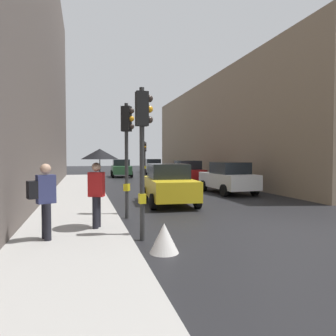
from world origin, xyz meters
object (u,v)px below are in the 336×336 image
object	(u,v)px
car_silver_hatchback	(153,167)
traffic_light_near_right	(127,139)
traffic_light_far_median	(145,153)
car_green_estate	(121,168)
traffic_light_near_left	(143,136)
car_red_sedan	(187,172)
warning_sign_triangle	(164,238)
pedestrian_with_umbrella	(99,166)
car_yellow_taxi	(169,184)
pedestrian_with_grey_backpack	(44,197)
car_white_compact	(228,178)

from	to	relation	value
car_silver_hatchback	traffic_light_near_right	bearing A→B (deg)	-104.20
traffic_light_far_median	car_green_estate	distance (m)	3.74
traffic_light_near_left	car_red_sedan	size ratio (longest dim) A/B	0.89
car_green_estate	warning_sign_triangle	distance (m)	25.35
traffic_light_near_left	warning_sign_triangle	distance (m)	2.55
warning_sign_triangle	pedestrian_with_umbrella	bearing A→B (deg)	121.37
car_red_sedan	car_yellow_taxi	bearing A→B (deg)	-113.13
traffic_light_near_right	car_silver_hatchback	xyz separation A→B (m)	(6.32, 24.97, -1.79)
traffic_light_near_right	car_red_sedan	world-z (taller)	traffic_light_near_right
traffic_light_far_median	pedestrian_with_umbrella	world-z (taller)	traffic_light_far_median
car_silver_hatchback	pedestrian_with_umbrella	world-z (taller)	pedestrian_with_umbrella
car_green_estate	pedestrian_with_umbrella	world-z (taller)	pedestrian_with_umbrella
traffic_light_near_right	pedestrian_with_grey_backpack	world-z (taller)	traffic_light_near_right
car_white_compact	car_green_estate	size ratio (longest dim) A/B	0.99
traffic_light_near_right	car_red_sedan	size ratio (longest dim) A/B	0.91
traffic_light_far_median	pedestrian_with_grey_backpack	size ratio (longest dim) A/B	1.96
traffic_light_near_right	car_yellow_taxi	world-z (taller)	traffic_light_near_right
traffic_light_near_left	car_white_compact	distance (m)	10.85
traffic_light_near_right	warning_sign_triangle	xyz separation A→B (m)	(0.26, -3.98, -2.34)
car_white_compact	car_red_sedan	bearing A→B (deg)	92.99
car_green_estate	warning_sign_triangle	size ratio (longest dim) A/B	6.58
car_green_estate	pedestrian_with_umbrella	bearing A→B (deg)	-98.08
traffic_light_near_left	car_white_compact	world-z (taller)	traffic_light_near_left
car_red_sedan	pedestrian_with_umbrella	size ratio (longest dim) A/B	2.00
traffic_light_far_median	car_yellow_taxi	distance (m)	15.90
traffic_light_far_median	car_white_compact	distance (m)	13.07
traffic_light_near_left	car_white_compact	bearing A→B (deg)	52.80
traffic_light_far_median	traffic_light_near_right	xyz separation A→B (m)	(-4.16, -18.44, 0.27)
traffic_light_near_right	pedestrian_with_umbrella	xyz separation A→B (m)	(-1.02, -1.88, -0.82)
car_yellow_taxi	warning_sign_triangle	bearing A→B (deg)	-106.09
car_red_sedan	warning_sign_triangle	size ratio (longest dim) A/B	6.57
traffic_light_far_median	car_green_estate	xyz separation A→B (m)	(-1.89, 2.84, -1.52)
warning_sign_triangle	traffic_light_near_left	bearing A→B (deg)	102.82
car_yellow_taxi	traffic_light_far_median	bearing A→B (deg)	82.87
car_white_compact	pedestrian_with_grey_backpack	world-z (taller)	pedestrian_with_grey_backpack
traffic_light_near_right	car_silver_hatchback	distance (m)	25.82
traffic_light_near_right	pedestrian_with_grey_backpack	xyz separation A→B (m)	(-2.31, -2.80, -1.50)
car_white_compact	traffic_light_far_median	bearing A→B (deg)	100.28
car_silver_hatchback	car_green_estate	size ratio (longest dim) A/B	1.01
traffic_light_near_right	warning_sign_triangle	world-z (taller)	traffic_light_near_right
pedestrian_with_umbrella	warning_sign_triangle	size ratio (longest dim) A/B	3.29
traffic_light_near_left	car_silver_hatchback	distance (m)	28.60
car_white_compact	pedestrian_with_grey_backpack	xyz separation A→B (m)	(-8.78, -8.46, 0.29)
traffic_light_near_right	warning_sign_triangle	size ratio (longest dim) A/B	5.95
car_white_compact	pedestrian_with_grey_backpack	bearing A→B (deg)	-136.06
traffic_light_near_right	pedestrian_with_umbrella	distance (m)	2.29
traffic_light_far_median	warning_sign_triangle	xyz separation A→B (m)	(-3.90, -22.42, -2.07)
car_yellow_taxi	traffic_light_near_left	bearing A→B (deg)	-111.36
car_red_sedan	car_green_estate	world-z (taller)	same
traffic_light_near_left	traffic_light_near_right	world-z (taller)	traffic_light_near_right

